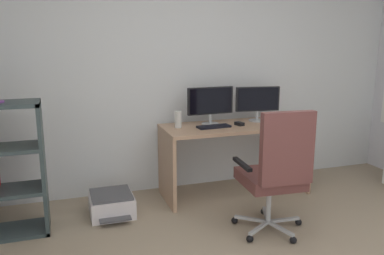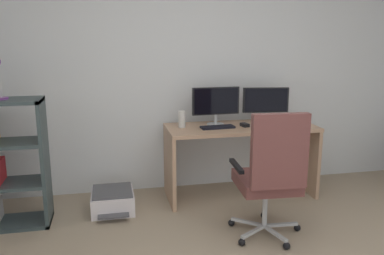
{
  "view_description": "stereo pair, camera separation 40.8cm",
  "coord_description": "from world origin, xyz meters",
  "px_view_note": "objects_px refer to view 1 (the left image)",
  "views": [
    {
      "loc": [
        -1.31,
        -1.92,
        1.63
      ],
      "look_at": [
        -0.16,
        1.52,
        0.83
      ],
      "focal_mm": 37.45,
      "sensor_mm": 36.0,
      "label": 1
    },
    {
      "loc": [
        -0.91,
        -2.02,
        1.63
      ],
      "look_at": [
        -0.16,
        1.52,
        0.83
      ],
      "focal_mm": 37.45,
      "sensor_mm": 36.0,
      "label": 2
    }
  ],
  "objects_px": {
    "office_chair": "(276,170)",
    "printer": "(112,204)",
    "monitor_secondary": "(258,101)",
    "computer_mouse": "(239,124)",
    "desktop_speaker": "(178,119)",
    "monitor_main": "(210,102)",
    "desk": "(235,143)",
    "keyboard": "(214,127)"
  },
  "relations": [
    {
      "from": "monitor_secondary",
      "to": "office_chair",
      "type": "bearing_deg",
      "value": -109.43
    },
    {
      "from": "computer_mouse",
      "to": "desktop_speaker",
      "type": "height_order",
      "value": "desktop_speaker"
    },
    {
      "from": "desk",
      "to": "desktop_speaker",
      "type": "height_order",
      "value": "desktop_speaker"
    },
    {
      "from": "desktop_speaker",
      "to": "computer_mouse",
      "type": "bearing_deg",
      "value": -8.7
    },
    {
      "from": "computer_mouse",
      "to": "desk",
      "type": "bearing_deg",
      "value": 110.58
    },
    {
      "from": "office_chair",
      "to": "computer_mouse",
      "type": "bearing_deg",
      "value": 83.59
    },
    {
      "from": "printer",
      "to": "monitor_main",
      "type": "bearing_deg",
      "value": 12.37
    },
    {
      "from": "computer_mouse",
      "to": "desktop_speaker",
      "type": "bearing_deg",
      "value": 157.38
    },
    {
      "from": "monitor_secondary",
      "to": "keyboard",
      "type": "height_order",
      "value": "monitor_secondary"
    },
    {
      "from": "desk",
      "to": "office_chair",
      "type": "height_order",
      "value": "office_chair"
    },
    {
      "from": "desk",
      "to": "keyboard",
      "type": "height_order",
      "value": "keyboard"
    },
    {
      "from": "monitor_main",
      "to": "printer",
      "type": "relative_size",
      "value": 1.0
    },
    {
      "from": "office_chair",
      "to": "monitor_secondary",
      "type": "bearing_deg",
      "value": 70.57
    },
    {
      "from": "desktop_speaker",
      "to": "printer",
      "type": "height_order",
      "value": "desktop_speaker"
    },
    {
      "from": "desk",
      "to": "keyboard",
      "type": "distance_m",
      "value": 0.34
    },
    {
      "from": "keyboard",
      "to": "printer",
      "type": "relative_size",
      "value": 0.68
    },
    {
      "from": "desk",
      "to": "desktop_speaker",
      "type": "distance_m",
      "value": 0.67
    },
    {
      "from": "monitor_main",
      "to": "monitor_secondary",
      "type": "xyz_separation_m",
      "value": [
        0.55,
        0.0,
        -0.01
      ]
    },
    {
      "from": "computer_mouse",
      "to": "office_chair",
      "type": "xyz_separation_m",
      "value": [
        -0.11,
        -0.95,
        -0.19
      ]
    },
    {
      "from": "desktop_speaker",
      "to": "printer",
      "type": "bearing_deg",
      "value": -165.17
    },
    {
      "from": "desk",
      "to": "monitor_secondary",
      "type": "bearing_deg",
      "value": 19.38
    },
    {
      "from": "monitor_secondary",
      "to": "printer",
      "type": "distance_m",
      "value": 1.87
    },
    {
      "from": "monitor_main",
      "to": "office_chair",
      "type": "height_order",
      "value": "monitor_main"
    },
    {
      "from": "printer",
      "to": "desktop_speaker",
      "type": "bearing_deg",
      "value": 14.83
    },
    {
      "from": "keyboard",
      "to": "computer_mouse",
      "type": "distance_m",
      "value": 0.29
    },
    {
      "from": "monitor_main",
      "to": "desktop_speaker",
      "type": "height_order",
      "value": "monitor_main"
    },
    {
      "from": "office_chair",
      "to": "printer",
      "type": "height_order",
      "value": "office_chair"
    },
    {
      "from": "printer",
      "to": "monitor_secondary",
      "type": "bearing_deg",
      "value": 8.3
    },
    {
      "from": "monitor_main",
      "to": "keyboard",
      "type": "distance_m",
      "value": 0.27
    },
    {
      "from": "desk",
      "to": "monitor_secondary",
      "type": "distance_m",
      "value": 0.53
    },
    {
      "from": "monitor_main",
      "to": "computer_mouse",
      "type": "height_order",
      "value": "monitor_main"
    },
    {
      "from": "monitor_secondary",
      "to": "desktop_speaker",
      "type": "relative_size",
      "value": 2.86
    },
    {
      "from": "desktop_speaker",
      "to": "printer",
      "type": "distance_m",
      "value": 1.05
    },
    {
      "from": "monitor_main",
      "to": "keyboard",
      "type": "bearing_deg",
      "value": -97.66
    },
    {
      "from": "desk",
      "to": "printer",
      "type": "height_order",
      "value": "desk"
    },
    {
      "from": "keyboard",
      "to": "computer_mouse",
      "type": "bearing_deg",
      "value": -1.63
    },
    {
      "from": "desk",
      "to": "office_chair",
      "type": "bearing_deg",
      "value": -94.67
    },
    {
      "from": "desk",
      "to": "computer_mouse",
      "type": "height_order",
      "value": "computer_mouse"
    },
    {
      "from": "monitor_secondary",
      "to": "computer_mouse",
      "type": "relative_size",
      "value": 4.87
    },
    {
      "from": "desktop_speaker",
      "to": "office_chair",
      "type": "xyz_separation_m",
      "value": [
        0.53,
        -1.05,
        -0.26
      ]
    },
    {
      "from": "desktop_speaker",
      "to": "keyboard",
      "type": "bearing_deg",
      "value": -17.8
    },
    {
      "from": "computer_mouse",
      "to": "office_chair",
      "type": "distance_m",
      "value": 0.97
    }
  ]
}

